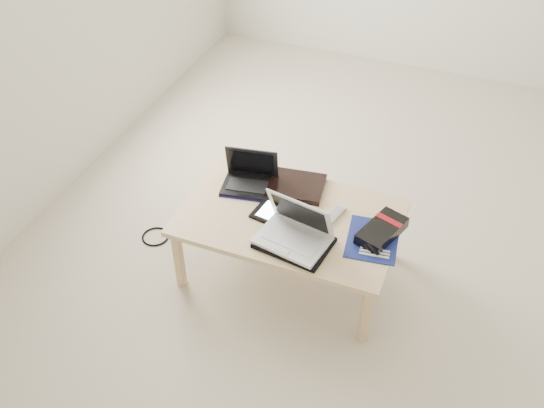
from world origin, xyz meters
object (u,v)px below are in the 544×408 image
at_px(white_laptop, 295,231).
at_px(coffee_table, 290,222).
at_px(netbook, 250,179).
at_px(gpu_box, 382,231).

bearing_deg(white_laptop, coffee_table, 117.28).
bearing_deg(netbook, white_laptop, -40.66).
bearing_deg(white_laptop, netbook, 139.34).
height_order(netbook, white_laptop, white_laptop).
distance_m(white_laptop, gpu_box, 0.43).
bearing_deg(gpu_box, coffee_table, -176.60).
relative_size(white_laptop, gpu_box, 1.21).
height_order(coffee_table, white_laptop, white_laptop).
relative_size(netbook, gpu_box, 1.02).
xyz_separation_m(coffee_table, gpu_box, (0.47, 0.03, 0.08)).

